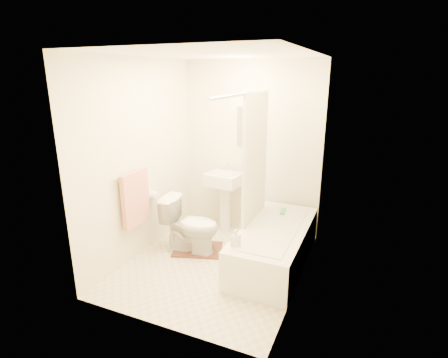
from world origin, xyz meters
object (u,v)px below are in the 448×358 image
at_px(bath_mat, 198,249).
at_px(soap_bottle, 236,238).
at_px(sink, 224,199).
at_px(bathtub, 274,245).
at_px(toilet, 191,226).

bearing_deg(bath_mat, soap_bottle, -35.57).
relative_size(sink, soap_bottle, 5.11).
xyz_separation_m(bathtub, bath_mat, (-1.00, -0.09, -0.22)).
height_order(sink, bath_mat, sink).
xyz_separation_m(toilet, sink, (0.12, 0.79, 0.11)).
xyz_separation_m(sink, bath_mat, (-0.06, -0.74, -0.46)).
xyz_separation_m(sink, soap_bottle, (0.68, -1.26, 0.09)).
bearing_deg(toilet, sink, -13.51).
height_order(sink, bathtub, sink).
bearing_deg(sink, bathtub, -28.51).
xyz_separation_m(toilet, bathtub, (1.06, 0.14, -0.13)).
relative_size(sink, bath_mat, 1.52).
relative_size(toilet, bathtub, 0.44).
height_order(toilet, sink, sink).
bearing_deg(soap_bottle, sink, 118.26).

